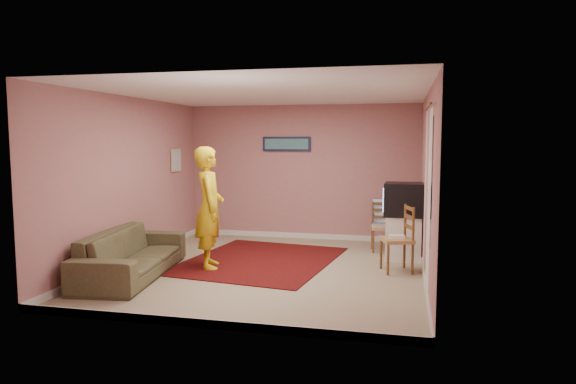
% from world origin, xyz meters
% --- Properties ---
extents(ground, '(5.00, 5.00, 0.00)m').
position_xyz_m(ground, '(0.00, 0.00, 0.00)').
color(ground, gray).
rests_on(ground, ground).
extents(wall_back, '(4.50, 0.02, 2.60)m').
position_xyz_m(wall_back, '(0.00, 2.50, 1.30)').
color(wall_back, '#AB7071').
rests_on(wall_back, ground).
extents(wall_front, '(4.50, 0.02, 2.60)m').
position_xyz_m(wall_front, '(0.00, -2.50, 1.30)').
color(wall_front, '#AB7071').
rests_on(wall_front, ground).
extents(wall_left, '(0.02, 5.00, 2.60)m').
position_xyz_m(wall_left, '(-2.25, 0.00, 1.30)').
color(wall_left, '#AB7071').
rests_on(wall_left, ground).
extents(wall_right, '(0.02, 5.00, 2.60)m').
position_xyz_m(wall_right, '(2.25, 0.00, 1.30)').
color(wall_right, '#AB7071').
rests_on(wall_right, ground).
extents(ceiling, '(4.50, 5.00, 0.02)m').
position_xyz_m(ceiling, '(0.00, 0.00, 2.60)').
color(ceiling, white).
rests_on(ceiling, wall_back).
extents(baseboard_back, '(4.50, 0.02, 0.10)m').
position_xyz_m(baseboard_back, '(0.00, 2.49, 0.05)').
color(baseboard_back, silver).
rests_on(baseboard_back, ground).
extents(baseboard_front, '(4.50, 0.02, 0.10)m').
position_xyz_m(baseboard_front, '(0.00, -2.49, 0.05)').
color(baseboard_front, silver).
rests_on(baseboard_front, ground).
extents(baseboard_left, '(0.02, 5.00, 0.10)m').
position_xyz_m(baseboard_left, '(-2.24, 0.00, 0.05)').
color(baseboard_left, silver).
rests_on(baseboard_left, ground).
extents(baseboard_right, '(0.02, 5.00, 0.10)m').
position_xyz_m(baseboard_right, '(2.24, 0.00, 0.05)').
color(baseboard_right, silver).
rests_on(baseboard_right, ground).
extents(window, '(0.01, 1.10, 1.50)m').
position_xyz_m(window, '(2.24, -0.90, 1.45)').
color(window, black).
rests_on(window, wall_right).
extents(curtain_sheer, '(0.01, 0.75, 2.10)m').
position_xyz_m(curtain_sheer, '(2.23, -1.05, 1.25)').
color(curtain_sheer, white).
rests_on(curtain_sheer, wall_right).
extents(curtain_floral, '(0.01, 0.35, 2.10)m').
position_xyz_m(curtain_floral, '(2.21, -0.35, 1.25)').
color(curtain_floral, white).
rests_on(curtain_floral, wall_right).
extents(curtain_rod, '(0.02, 1.40, 0.02)m').
position_xyz_m(curtain_rod, '(2.20, -0.90, 2.32)').
color(curtain_rod, brown).
rests_on(curtain_rod, wall_right).
extents(picture_back, '(0.95, 0.04, 0.28)m').
position_xyz_m(picture_back, '(-0.30, 2.47, 1.85)').
color(picture_back, '#15193A').
rests_on(picture_back, wall_back).
extents(picture_left, '(0.04, 0.38, 0.42)m').
position_xyz_m(picture_left, '(-2.22, 1.60, 1.55)').
color(picture_left, '#CDB58D').
rests_on(picture_left, wall_left).
extents(area_rug, '(2.55, 3.02, 0.01)m').
position_xyz_m(area_rug, '(-0.28, 0.48, 0.01)').
color(area_rug, black).
rests_on(area_rug, ground).
extents(tv_cabinet, '(0.56, 0.51, 0.71)m').
position_xyz_m(tv_cabinet, '(1.95, 1.11, 0.36)').
color(tv_cabinet, white).
rests_on(tv_cabinet, ground).
extents(crt_tv, '(0.64, 0.58, 0.53)m').
position_xyz_m(crt_tv, '(1.94, 1.11, 0.98)').
color(crt_tv, black).
rests_on(crt_tv, tv_cabinet).
extents(chair_a, '(0.43, 0.41, 0.46)m').
position_xyz_m(chair_a, '(1.60, 1.63, 0.52)').
color(chair_a, '#AB8053').
rests_on(chair_a, ground).
extents(dvd_player, '(0.36, 0.26, 0.06)m').
position_xyz_m(dvd_player, '(1.60, 1.63, 0.47)').
color(dvd_player, silver).
rests_on(dvd_player, chair_a).
extents(blue_throw, '(0.37, 0.05, 0.39)m').
position_xyz_m(blue_throw, '(1.60, 1.82, 0.69)').
color(blue_throw, '#8BB9E3').
rests_on(blue_throw, chair_a).
extents(chair_b, '(0.53, 0.55, 0.53)m').
position_xyz_m(chair_b, '(1.86, 0.27, 0.60)').
color(chair_b, '#AB8053').
rests_on(chair_b, ground).
extents(game_console, '(0.24, 0.19, 0.04)m').
position_xyz_m(game_console, '(1.86, 0.27, 0.52)').
color(game_console, white).
rests_on(game_console, chair_b).
extents(sofa, '(1.15, 2.34, 0.66)m').
position_xyz_m(sofa, '(-1.80, -0.81, 0.33)').
color(sofa, brown).
rests_on(sofa, ground).
extents(person, '(0.65, 0.78, 1.83)m').
position_xyz_m(person, '(-0.91, -0.10, 0.92)').
color(person, yellow).
rests_on(person, ground).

